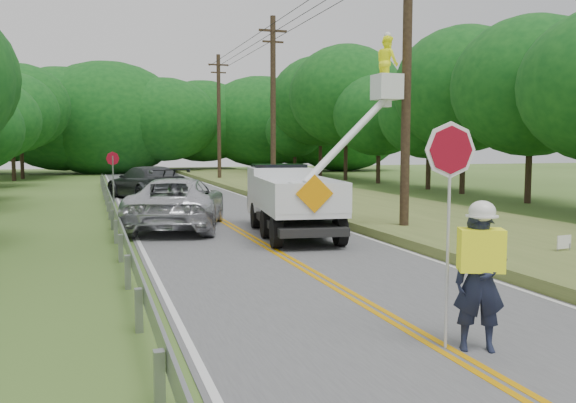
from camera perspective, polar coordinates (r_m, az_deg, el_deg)
name	(u,v)px	position (r m, az deg, el deg)	size (l,w,h in m)	color
ground	(402,326)	(10.20, 10.73, -11.48)	(140.00, 140.00, 0.00)	#3F5A24
road	(223,222)	(23.22, -6.14, -1.89)	(7.20, 96.00, 0.03)	#505053
guardrail	(113,208)	(23.57, -16.22, -0.64)	(0.18, 48.00, 0.77)	gray
utility_poles	(318,92)	(27.44, 2.83, 10.25)	(1.60, 43.30, 10.00)	black
tall_grass_verge	(390,212)	(25.61, 9.59, -0.94)	(7.00, 96.00, 0.30)	#54632F
treeline_right	(421,97)	(40.40, 12.45, 9.64)	(9.90, 53.95, 11.11)	#332319
treeline_horizon	(147,120)	(65.04, -13.21, 7.52)	(56.51, 14.78, 11.77)	#0F4516
flagger	(479,271)	(8.99, 17.64, -6.24)	(1.22, 0.73, 3.25)	#191E33
bucket_truck	(295,188)	(20.28, 0.68, 1.24)	(4.74, 6.61, 6.35)	black
suv_silver	(178,203)	(21.51, -10.39, -0.13)	(2.94, 6.37, 1.77)	silver
suv_darkgrey	(146,182)	(33.48, -13.27, 1.77)	(2.49, 6.11, 1.77)	#383B3F
stop_sign_permanent	(113,173)	(25.88, -16.21, 2.60)	(0.54, 0.23, 2.66)	gray
yard_sign	(564,243)	(16.61, 24.63, -3.60)	(0.47, 0.10, 0.69)	white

